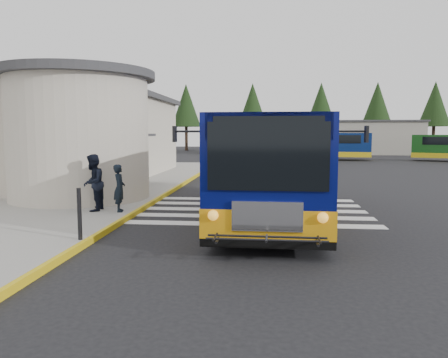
# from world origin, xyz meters

# --- Properties ---
(ground) EXTENTS (140.00, 140.00, 0.00)m
(ground) POSITION_xyz_m (0.00, 0.00, 0.00)
(ground) COLOR black
(ground) RESTS_ON ground
(sidewalk) EXTENTS (10.00, 34.00, 0.15)m
(sidewalk) POSITION_xyz_m (-9.00, 4.00, 0.07)
(sidewalk) COLOR gray
(sidewalk) RESTS_ON ground
(curb_strip) EXTENTS (0.12, 34.00, 0.16)m
(curb_strip) POSITION_xyz_m (-4.05, 4.00, 0.08)
(curb_strip) COLOR gold
(curb_strip) RESTS_ON ground
(station_building) EXTENTS (12.70, 18.70, 4.80)m
(station_building) POSITION_xyz_m (-10.84, 6.91, 2.57)
(station_building) COLOR #B3AC97
(station_building) RESTS_ON ground
(crosswalk) EXTENTS (8.00, 5.35, 0.01)m
(crosswalk) POSITION_xyz_m (-0.50, -0.80, 0.01)
(crosswalk) COLOR silver
(crosswalk) RESTS_ON ground
(depot_building) EXTENTS (26.40, 8.40, 4.20)m
(depot_building) POSITION_xyz_m (6.00, 42.00, 2.11)
(depot_building) COLOR gray
(depot_building) RESTS_ON ground
(tree_line) EXTENTS (58.40, 4.40, 10.00)m
(tree_line) POSITION_xyz_m (6.29, 50.00, 6.77)
(tree_line) COLOR black
(tree_line) RESTS_ON ground
(transit_bus) EXTENTS (3.95, 10.91, 3.06)m
(transit_bus) POSITION_xyz_m (0.25, -1.83, 1.46)
(transit_bus) COLOR #060C4F
(transit_bus) RESTS_ON ground
(pedestrian_a) EXTENTS (0.51, 0.63, 1.51)m
(pedestrian_a) POSITION_xyz_m (-4.50, -2.30, 0.90)
(pedestrian_a) COLOR black
(pedestrian_a) RESTS_ON sidewalk
(pedestrian_b) EXTENTS (0.76, 0.94, 1.82)m
(pedestrian_b) POSITION_xyz_m (-5.37, -2.27, 1.06)
(pedestrian_b) COLOR black
(pedestrian_b) RESTS_ON sidewalk
(bollard) EXTENTS (0.10, 0.10, 1.22)m
(bollard) POSITION_xyz_m (-4.20, -5.97, 0.76)
(bollard) COLOR black
(bollard) RESTS_ON sidewalk
(far_bus_a) EXTENTS (9.14, 3.72, 2.29)m
(far_bus_a) POSITION_xyz_m (5.73, 28.26, 1.49)
(far_bus_a) COLOR #061B4F
(far_bus_a) RESTS_ON ground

